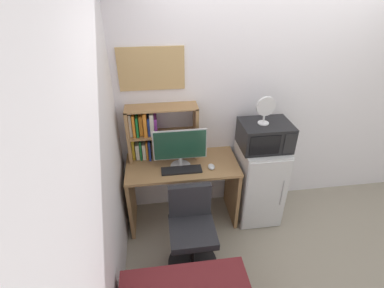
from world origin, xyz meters
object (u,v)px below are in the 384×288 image
(keyboard, at_px, (182,170))
(microwave, at_px, (265,135))
(desk_chair, at_px, (192,233))
(mini_fridge, at_px, (258,182))
(desk_fan, at_px, (266,108))
(computer_mouse, at_px, (211,167))
(monitor, at_px, (180,147))
(hutch_bookshelf, at_px, (153,131))
(wall_corkboard, at_px, (151,69))

(keyboard, height_order, microwave, microwave)
(keyboard, bearing_deg, desk_chair, -85.09)
(mini_fridge, relative_size, desk_fan, 3.24)
(computer_mouse, relative_size, desk_fan, 0.35)
(mini_fridge, bearing_deg, keyboard, -173.98)
(mini_fridge, distance_m, desk_chair, 1.00)
(monitor, distance_m, desk_fan, 0.91)
(computer_mouse, height_order, desk_chair, desk_chair)
(hutch_bookshelf, height_order, keyboard, hutch_bookshelf)
(microwave, bearing_deg, desk_fan, -170.48)
(monitor, bearing_deg, mini_fridge, 0.80)
(microwave, height_order, desk_fan, desk_fan)
(microwave, height_order, desk_chair, microwave)
(mini_fridge, height_order, microwave, microwave)
(computer_mouse, relative_size, microwave, 0.20)
(hutch_bookshelf, distance_m, monitor, 0.35)
(hutch_bookshelf, bearing_deg, desk_fan, -11.12)
(hutch_bookshelf, xyz_separation_m, computer_mouse, (0.57, -0.29, -0.30))
(monitor, xyz_separation_m, keyboard, (0.00, -0.08, -0.22))
(mini_fridge, bearing_deg, microwave, 89.83)
(monitor, xyz_separation_m, mini_fridge, (0.87, 0.01, -0.54))
(microwave, bearing_deg, wall_corkboard, 164.75)
(hutch_bookshelf, xyz_separation_m, desk_fan, (1.10, -0.22, 0.28))
(hutch_bookshelf, distance_m, desk_fan, 1.15)
(computer_mouse, distance_m, wall_corkboard, 1.13)
(microwave, bearing_deg, monitor, -179.01)
(monitor, bearing_deg, desk_fan, 0.63)
(mini_fridge, bearing_deg, computer_mouse, -171.80)
(monitor, height_order, microwave, microwave)
(hutch_bookshelf, bearing_deg, wall_corkboard, 69.26)
(monitor, bearing_deg, computer_mouse, -12.52)
(hutch_bookshelf, xyz_separation_m, monitor, (0.26, -0.22, -0.08))
(monitor, distance_m, microwave, 0.87)
(monitor, height_order, computer_mouse, monitor)
(hutch_bookshelf, relative_size, computer_mouse, 7.28)
(monitor, distance_m, desk_chair, 0.83)
(desk_fan, bearing_deg, hutch_bookshelf, 168.88)
(monitor, relative_size, microwave, 1.06)
(hutch_bookshelf, relative_size, monitor, 1.35)
(desk_chair, bearing_deg, wall_corkboard, 107.42)
(desk_chair, bearing_deg, mini_fridge, 33.97)
(mini_fridge, height_order, wall_corkboard, wall_corkboard)
(keyboard, distance_m, desk_fan, 1.02)
(desk_chair, xyz_separation_m, wall_corkboard, (-0.27, 0.86, 1.32))
(monitor, distance_m, computer_mouse, 0.38)
(hutch_bookshelf, height_order, desk_chair, hutch_bookshelf)
(computer_mouse, xyz_separation_m, microwave, (0.56, 0.08, 0.28))
(mini_fridge, bearing_deg, monitor, -179.20)
(microwave, xyz_separation_m, wall_corkboard, (-1.10, 0.30, 0.64))
(computer_mouse, relative_size, mini_fridge, 0.11)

